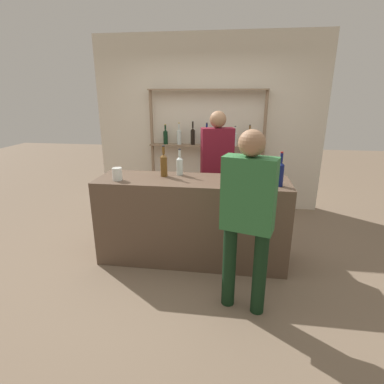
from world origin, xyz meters
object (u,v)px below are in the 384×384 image
counter_bottle_0 (180,165)px  customer_right (248,211)px  wine_glass (231,174)px  server_behind_counter (217,163)px  counter_bottle_2 (164,164)px  cork_jar (117,174)px  counter_bottle_1 (280,173)px

counter_bottle_0 → customer_right: customer_right is taller
wine_glass → server_behind_counter: 1.03m
counter_bottle_0 → counter_bottle_2: size_ratio=0.86×
counter_bottle_0 → counter_bottle_2: (-0.17, -0.08, 0.02)m
cork_jar → customer_right: 1.54m
server_behind_counter → customer_right: server_behind_counter is taller
counter_bottle_1 → counter_bottle_0: bearing=164.5°
counter_bottle_1 → customer_right: (-0.34, -0.68, -0.16)m
counter_bottle_0 → counter_bottle_1: (1.09, -0.30, 0.02)m
counter_bottle_1 → wine_glass: (-0.49, 0.00, -0.03)m
counter_bottle_0 → wine_glass: 0.67m
counter_bottle_1 → counter_bottle_2: size_ratio=1.00×
counter_bottle_1 → counter_bottle_2: counter_bottle_1 is taller
counter_bottle_2 → server_behind_counter: 0.97m
counter_bottle_1 → server_behind_counter: size_ratio=0.21×
counter_bottle_0 → customer_right: 1.24m
counter_bottle_0 → cork_jar: counter_bottle_0 is taller
counter_bottle_0 → customer_right: bearing=-52.6°
counter_bottle_0 → counter_bottle_2: 0.19m
counter_bottle_1 → cork_jar: bearing=-179.5°
counter_bottle_2 → wine_glass: (0.77, -0.22, -0.03)m
counter_bottle_1 → counter_bottle_2: bearing=170.2°
counter_bottle_0 → counter_bottle_1: counter_bottle_1 is taller
wine_glass → cork_jar: wine_glass is taller
customer_right → counter_bottle_2: bearing=61.6°
wine_glass → server_behind_counter: (-0.21, 1.00, -0.10)m
counter_bottle_2 → wine_glass: counter_bottle_2 is taller
counter_bottle_1 → server_behind_counter: 1.23m
counter_bottle_2 → customer_right: customer_right is taller
counter_bottle_2 → customer_right: 1.29m
customer_right → wine_glass: bearing=28.4°
server_behind_counter → cork_jar: bearing=-59.6°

